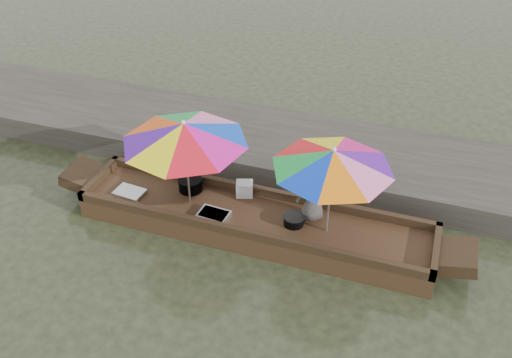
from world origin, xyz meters
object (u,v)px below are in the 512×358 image
(boat_hull, at_px, (254,223))
(tray_scallop, at_px, (130,192))
(tray_crayfish, at_px, (214,215))
(vendor, at_px, (313,193))
(cooking_pot, at_px, (190,184))
(supply_bag, at_px, (245,189))
(charcoal_grill, at_px, (294,220))
(umbrella_bow, at_px, (187,163))
(umbrella_stern, at_px, (330,191))

(boat_hull, relative_size, tray_scallop, 11.72)
(tray_crayfish, height_order, vendor, vendor)
(cooking_pot, relative_size, supply_bag, 1.46)
(cooking_pot, distance_m, tray_crayfish, 0.88)
(tray_scallop, bearing_deg, cooking_pot, 26.05)
(charcoal_grill, bearing_deg, boat_hull, 178.73)
(charcoal_grill, relative_size, umbrella_bow, 0.16)
(charcoal_grill, xyz_separation_m, umbrella_bow, (-1.81, 0.01, 0.70))
(boat_hull, bearing_deg, tray_scallop, -175.93)
(cooking_pot, distance_m, umbrella_bow, 0.74)
(cooking_pot, xyz_separation_m, umbrella_stern, (2.46, -0.30, 0.67))
(cooking_pot, height_order, tray_scallop, cooking_pot)
(tray_crayfish, bearing_deg, boat_hull, 25.12)
(vendor, relative_size, umbrella_bow, 0.50)
(boat_hull, distance_m, tray_scallop, 2.20)
(charcoal_grill, height_order, umbrella_stern, umbrella_stern)
(tray_scallop, xyz_separation_m, umbrella_bow, (1.05, 0.16, 0.74))
(cooking_pot, xyz_separation_m, tray_scallop, (-0.93, -0.46, -0.08))
(tray_crayfish, bearing_deg, cooking_pot, 139.08)
(boat_hull, xyz_separation_m, cooking_pot, (-1.26, 0.30, 0.28))
(supply_bag, bearing_deg, boat_hull, -54.26)
(cooking_pot, relative_size, umbrella_bow, 0.20)
(supply_bag, distance_m, vendor, 1.30)
(cooking_pot, bearing_deg, supply_bag, 9.17)
(supply_bag, bearing_deg, vendor, -10.63)
(boat_hull, relative_size, vendor, 5.73)
(tray_crayfish, xyz_separation_m, umbrella_bow, (-0.54, 0.28, 0.73))
(cooking_pot, bearing_deg, umbrella_stern, -6.95)
(supply_bag, xyz_separation_m, umbrella_bow, (-0.81, -0.45, 0.65))
(charcoal_grill, xyz_separation_m, supply_bag, (-1.00, 0.46, 0.05))
(umbrella_bow, bearing_deg, supply_bag, 29.03)
(charcoal_grill, xyz_separation_m, umbrella_stern, (0.53, 0.01, 0.70))
(supply_bag, distance_m, umbrella_stern, 1.72)
(tray_scallop, bearing_deg, umbrella_stern, 2.63)
(tray_scallop, xyz_separation_m, supply_bag, (1.86, 0.61, 0.10))
(charcoal_grill, distance_m, vendor, 0.54)
(tray_crayfish, relative_size, tray_scallop, 1.00)
(umbrella_bow, bearing_deg, umbrella_stern, 0.00)
(cooking_pot, bearing_deg, vendor, -2.09)
(charcoal_grill, height_order, vendor, vendor)
(tray_crayfish, bearing_deg, umbrella_stern, 8.78)
(tray_scallop, height_order, charcoal_grill, charcoal_grill)
(charcoal_grill, xyz_separation_m, vendor, (0.22, 0.24, 0.43))
(supply_bag, bearing_deg, tray_crayfish, -110.15)
(boat_hull, distance_m, cooking_pot, 1.32)
(tray_scallop, distance_m, supply_bag, 1.96)
(tray_crayfish, relative_size, umbrella_bow, 0.25)
(vendor, bearing_deg, cooking_pot, -36.20)
(umbrella_stern, bearing_deg, umbrella_bow, 180.00)
(boat_hull, height_order, charcoal_grill, charcoal_grill)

